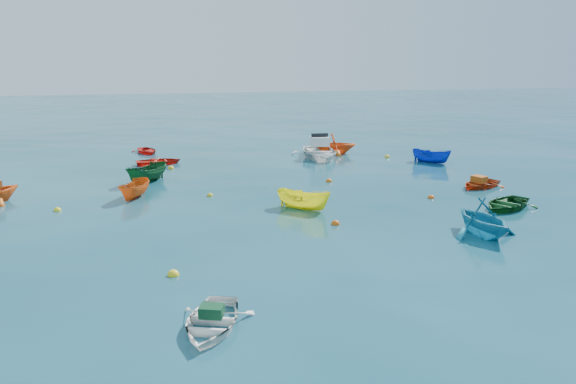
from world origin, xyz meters
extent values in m
plane|color=#093C46|center=(0.00, 0.00, 0.00)|extent=(160.00, 160.00, 0.00)
imported|color=white|center=(-4.69, -7.41, 0.00)|extent=(2.81, 3.31, 0.58)
imported|color=#FFF416|center=(0.35, 3.26, 0.00)|extent=(2.71, 2.50, 1.04)
imported|color=#104519|center=(9.54, 1.43, 0.00)|extent=(3.76, 3.49, 0.64)
imported|color=teal|center=(6.39, -1.86, 0.00)|extent=(2.91, 3.28, 1.58)
imported|color=red|center=(-6.29, 15.47, 0.00)|extent=(3.04, 2.34, 0.58)
imported|color=#D55A14|center=(-7.33, 6.95, 0.00)|extent=(1.90, 2.74, 0.99)
imported|color=#B9370F|center=(10.60, 5.49, 0.00)|extent=(3.21, 2.84, 0.55)
imported|color=#0D2BAA|center=(11.14, 12.41, 0.00)|extent=(2.50, 2.57, 1.01)
imported|color=red|center=(-7.16, 19.97, 0.00)|extent=(2.51, 2.95, 0.52)
imported|color=#F05B16|center=(5.91, 16.93, 0.00)|extent=(3.35, 3.02, 1.56)
imported|color=#114B22|center=(-6.83, 10.39, 0.00)|extent=(2.78, 2.97, 1.15)
imported|color=white|center=(4.42, 15.53, 0.00)|extent=(3.70, 4.97, 1.59)
cube|color=#104124|center=(-4.66, -7.31, 0.44)|extent=(0.73, 0.63, 0.30)
cube|color=#B14D12|center=(10.51, 5.45, 0.45)|extent=(0.80, 0.89, 0.35)
sphere|color=yellow|center=(-5.62, -3.55, 0.00)|extent=(0.39, 0.39, 0.39)
sphere|color=#DE540C|center=(1.12, 0.67, 0.00)|extent=(0.36, 0.36, 0.36)
sphere|color=yellow|center=(-10.69, 5.29, 0.00)|extent=(0.34, 0.34, 0.34)
sphere|color=orange|center=(1.02, 5.50, 0.00)|extent=(0.34, 0.34, 0.34)
sphere|color=gold|center=(-3.68, 6.58, 0.00)|extent=(0.30, 0.30, 0.30)
sphere|color=#F4570D|center=(7.01, 3.88, 0.00)|extent=(0.33, 0.33, 0.33)
sphere|color=gold|center=(-5.53, 13.89, 0.00)|extent=(0.38, 0.38, 0.38)
sphere|color=#E15F0C|center=(3.07, 8.43, 0.00)|extent=(0.35, 0.35, 0.35)
sphere|color=yellow|center=(9.05, 14.80, 0.00)|extent=(0.36, 0.36, 0.36)
camera|label=1|loc=(-5.50, -20.92, 7.03)|focal=35.00mm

